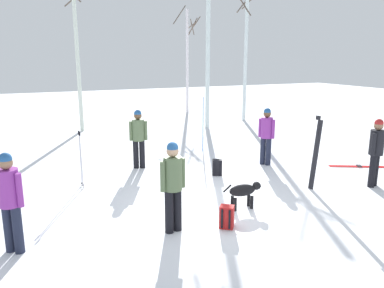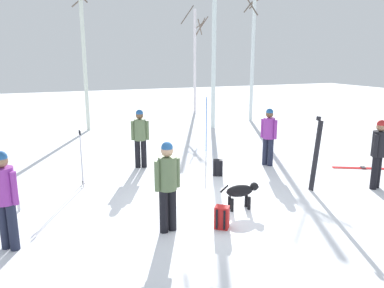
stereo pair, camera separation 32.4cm
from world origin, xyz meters
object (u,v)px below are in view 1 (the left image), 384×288
Objects in this scene: person_2 at (266,133)px; backpack_0 at (217,168)px; person_3 at (173,181)px; person_0 at (9,197)px; birch_tree_3 at (188,58)px; ski_pair_planted_1 at (316,154)px; person_1 at (138,135)px; birch_tree_4 at (246,50)px; ski_poles_0 at (81,158)px; dog at (244,191)px; water_bottle_1 at (19,208)px; ski_pair_planted_0 at (203,124)px; ski_pair_lying_0 at (361,166)px; birch_tree_2 at (207,34)px; birch_tree_1 at (76,42)px; person_4 at (376,148)px; backpack_1 at (227,217)px.

person_2 is 3.90× the size of backpack_0.
person_2 is 1.00× the size of person_3.
person_0 is 16.64m from birch_tree_3.
ski_pair_planted_1 is (3.95, 0.72, -0.07)m from person_3.
ski_pair_planted_1 is (3.37, -3.55, -0.07)m from person_1.
birch_tree_4 reaches higher than person_1.
person_2 is 1.21× the size of ski_poles_0.
dog is 0.63× the size of ski_poles_0.
ski_poles_0 is at bearing 39.06° from water_bottle_1.
ski_pair_planted_0 is (3.17, 5.36, -0.04)m from person_3.
person_2 is 11.49m from birch_tree_3.
ski_pair_lying_0 is (4.82, 1.28, -0.38)m from dog.
ski_pair_lying_0 is (3.44, -3.66, -0.93)m from ski_pair_planted_0.
dog is at bearing -105.67° from ski_pair_planted_0.
person_3 reaches higher than ski_pair_lying_0.
ski_pair_lying_0 is 4.39m from backpack_0.
birch_tree_2 is at bearing 42.97° from ski_poles_0.
person_2 is at bearing 84.83° from ski_pair_planted_1.
birch_tree_1 reaches higher than ski_pair_lying_0.
person_3 is 3.46m from ski_poles_0.
person_3 is 11.12m from birch_tree_1.
person_0 is 8.21m from person_4.
birch_tree_2 is (3.41, 8.77, 3.75)m from dog.
person_4 is (1.34, -2.74, 0.00)m from person_2.
ski_poles_0 is at bearing 168.86° from ski_pair_lying_0.
person_3 is at bearing -38.11° from water_bottle_1.
person_2 is 3.90× the size of backpack_1.
ski_pair_planted_1 is 2.66m from backpack_0.
birch_tree_1 reaches higher than person_1.
person_3 is 5.52m from person_4.
person_0 is 7.38m from person_2.
birch_tree_2 is 5.20m from birch_tree_3.
person_0 is 4.53m from dog.
person_0 is at bearing -117.71° from ski_poles_0.
person_4 is 2.01m from ski_pair_lying_0.
person_1 is at bearing -157.10° from ski_pair_planted_0.
birch_tree_3 reaches higher than person_3.
birch_tree_2 reaches higher than ski_pair_planted_1.
backpack_1 is at bearing -111.22° from ski_pair_planted_0.
birch_tree_3 is (9.08, 13.78, 2.13)m from person_0.
person_3 is at bearing -130.72° from backpack_0.
birch_tree_3 is at bearing 53.26° from water_bottle_1.
birch_tree_3 reaches higher than ski_pair_lying_0.
ski_pair_lying_0 is 5.96m from backpack_1.
person_2 and person_4 have the same top height.
ski_pair_lying_0 is at bearing -46.82° from ski_pair_planted_0.
birch_tree_4 reaches higher than ski_pair_lying_0.
person_2 is 0.26× the size of birch_tree_4.
person_4 is 3.77m from dog.
birch_tree_4 is at bearing 63.05° from person_2.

